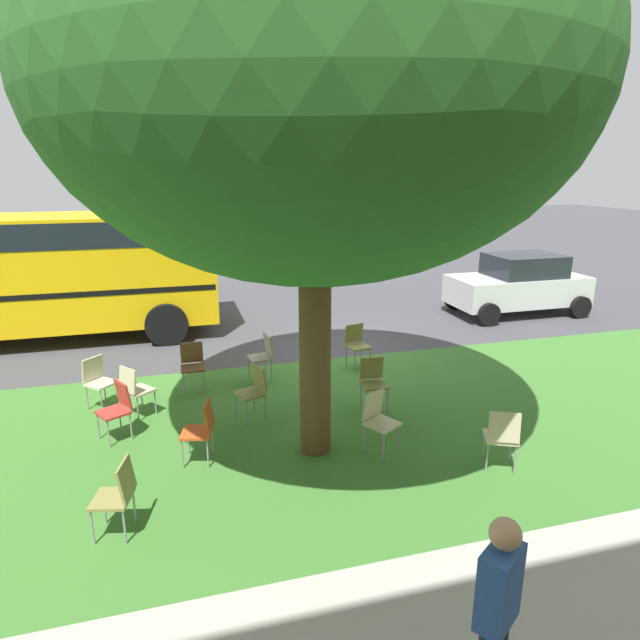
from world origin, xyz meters
name	(u,v)px	position (x,y,z in m)	size (l,w,h in m)	color
ground	(335,355)	(0.00, 0.00, 0.00)	(80.00, 80.00, 0.00)	#424247
grass_verge	(393,419)	(0.00, 3.20, 0.00)	(48.00, 6.00, 0.01)	#3D752D
street_tree	(314,81)	(1.47, 3.79, 4.93)	(6.60, 6.60, 7.38)	brown
chair_0	(373,379)	(0.17, 2.70, 0.52)	(0.45, 0.45, 0.88)	olive
chair_1	(253,388)	(2.16, 2.54, 0.52)	(0.54, 0.53, 0.88)	olive
chair_2	(202,427)	(3.04, 3.69, 0.52)	(0.51, 0.51, 0.88)	#C64C1E
chair_3	(502,435)	(-0.78, 4.98, 0.52)	(0.55, 0.55, 0.88)	beige
chair_4	(134,387)	(4.00, 2.00, 0.52)	(0.59, 0.58, 0.88)	beige
chair_5	(98,378)	(4.61, 1.43, 0.52)	(0.59, 0.59, 0.88)	beige
chair_6	(117,406)	(4.21, 2.67, 0.52)	(0.57, 0.56, 0.88)	#B7332D
chair_7	(263,353)	(1.72, 0.92, 0.52)	(0.48, 0.47, 0.88)	#ADA393
chair_8	(378,417)	(0.61, 4.06, 0.52)	(0.56, 0.57, 0.88)	beige
chair_9	(356,342)	(-0.22, 0.76, 0.52)	(0.49, 0.50, 0.88)	olive
chair_10	(192,363)	(3.05, 1.09, 0.52)	(0.43, 0.43, 0.88)	brown
chair_11	(118,492)	(4.02, 5.00, 0.52)	(0.51, 0.50, 0.88)	olive
parked_car	(519,284)	(-5.89, -1.95, 0.84)	(3.70, 1.92, 1.65)	silver
pedestrian_0	(496,614)	(1.26, 7.91, 0.93)	(0.41, 0.37, 1.69)	black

